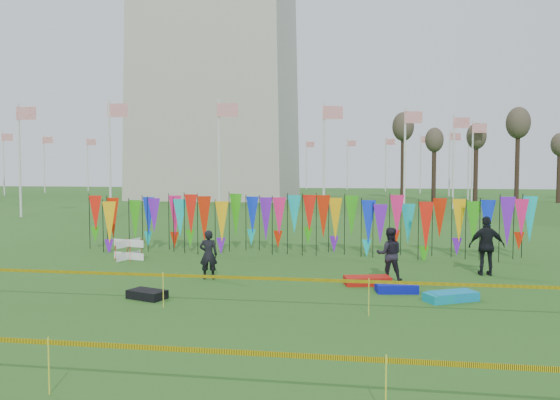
# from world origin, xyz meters

# --- Properties ---
(ground) EXTENTS (160.00, 160.00, 0.00)m
(ground) POSITION_xyz_m (0.00, 0.00, 0.00)
(ground) COLOR #214F16
(ground) RESTS_ON ground
(flagpole_ring) EXTENTS (57.40, 56.16, 8.00)m
(flagpole_ring) POSITION_xyz_m (-14.00, 48.00, 4.00)
(flagpole_ring) COLOR silver
(flagpole_ring) RESTS_ON ground
(banner_row) EXTENTS (18.64, 0.64, 2.29)m
(banner_row) POSITION_xyz_m (0.28, 7.53, 1.41)
(banner_row) COLOR black
(banner_row) RESTS_ON ground
(caution_tape_near) EXTENTS (26.00, 0.02, 0.90)m
(caution_tape_near) POSITION_xyz_m (-0.22, -1.38, 0.78)
(caution_tape_near) COLOR yellow
(caution_tape_near) RESTS_ON ground
(caution_tape_far) EXTENTS (26.00, 0.02, 0.90)m
(caution_tape_far) POSITION_xyz_m (-0.22, -6.65, 0.78)
(caution_tape_far) COLOR yellow
(caution_tape_far) RESTS_ON ground
(box_kite) EXTENTS (0.71, 0.71, 0.79)m
(box_kite) POSITION_xyz_m (-6.00, 5.19, 0.39)
(box_kite) COLOR red
(box_kite) RESTS_ON ground
(person_left) EXTENTS (0.62, 0.50, 1.55)m
(person_left) POSITION_xyz_m (-1.98, 2.19, 0.78)
(person_left) COLOR black
(person_left) RESTS_ON ground
(person_mid) EXTENTS (0.82, 0.52, 1.66)m
(person_mid) POSITION_xyz_m (3.63, 2.79, 0.83)
(person_mid) COLOR black
(person_mid) RESTS_ON ground
(person_right) EXTENTS (1.15, 0.68, 1.92)m
(person_right) POSITION_xyz_m (6.79, 4.18, 0.96)
(person_right) COLOR black
(person_right) RESTS_ON ground
(kite_bag_turquoise) EXTENTS (1.26, 1.03, 0.23)m
(kite_bag_turquoise) POSITION_xyz_m (5.00, 0.38, 0.11)
(kite_bag_turquoise) COLOR #0B92A9
(kite_bag_turquoise) RESTS_ON ground
(kite_bag_blue) EXTENTS (1.22, 0.76, 0.24)m
(kite_bag_blue) POSITION_xyz_m (3.76, 1.25, 0.12)
(kite_bag_blue) COLOR #0A14AE
(kite_bag_blue) RESTS_ON ground
(kite_bag_red) EXTENTS (1.46, 0.92, 0.25)m
(kite_bag_red) POSITION_xyz_m (2.96, 2.11, 0.12)
(kite_bag_red) COLOR red
(kite_bag_red) RESTS_ON ground
(kite_bag_black) EXTENTS (1.13, 0.87, 0.23)m
(kite_bag_black) POSITION_xyz_m (-2.87, -0.56, 0.12)
(kite_bag_black) COLOR black
(kite_bag_black) RESTS_ON ground
(kite_bag_teal) EXTENTS (1.38, 1.08, 0.24)m
(kite_bag_teal) POSITION_xyz_m (5.18, 0.49, 0.12)
(kite_bag_teal) COLOR #0D85BA
(kite_bag_teal) RESTS_ON ground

